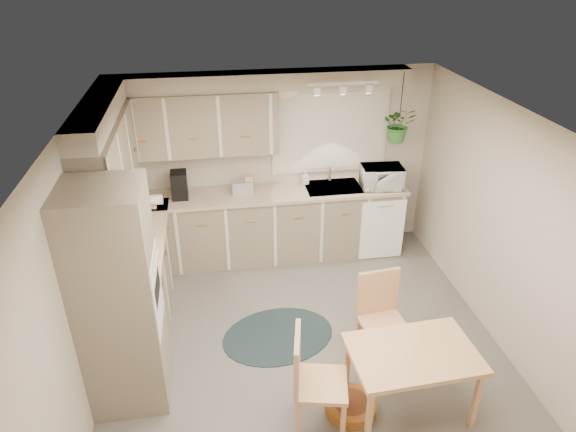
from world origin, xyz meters
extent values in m
plane|color=#615B55|center=(0.00, 0.00, 0.00)|extent=(4.20, 4.20, 0.00)
plane|color=white|center=(0.00, 0.00, 2.40)|extent=(4.20, 4.20, 0.00)
cube|color=#B3A694|center=(0.00, 2.10, 1.20)|extent=(4.00, 0.04, 2.40)
cube|color=#B3A694|center=(-2.00, 0.00, 1.20)|extent=(0.04, 4.20, 2.40)
cube|color=#B3A694|center=(2.00, 0.00, 1.20)|extent=(0.04, 4.20, 2.40)
cube|color=gray|center=(-1.70, 0.88, 0.45)|extent=(0.60, 1.85, 0.90)
cube|color=gray|center=(-0.20, 1.80, 0.45)|extent=(3.60, 0.60, 0.90)
cube|color=tan|center=(-1.69, 0.88, 0.92)|extent=(0.64, 1.89, 0.04)
cube|color=tan|center=(-0.20, 1.79, 0.92)|extent=(3.64, 0.64, 0.04)
cube|color=gray|center=(-1.68, -0.38, 1.05)|extent=(0.65, 0.65, 2.10)
cube|color=white|center=(-1.35, -0.38, 1.05)|extent=(0.02, 0.56, 0.58)
cube|color=gray|center=(-1.82, 1.00, 1.83)|extent=(0.35, 2.00, 0.75)
cube|color=gray|center=(-1.00, 1.93, 1.83)|extent=(2.00, 0.35, 0.75)
cube|color=#B3A694|center=(-1.85, 1.00, 2.30)|extent=(0.30, 2.00, 0.20)
cube|color=#B3A694|center=(-0.20, 1.95, 2.30)|extent=(3.60, 0.30, 0.20)
cube|color=white|center=(-1.68, 0.30, 0.94)|extent=(0.52, 0.58, 0.02)
cube|color=white|center=(-1.70, 0.30, 1.40)|extent=(0.40, 0.60, 0.14)
cube|color=white|center=(0.70, 2.07, 1.60)|extent=(1.40, 0.02, 1.00)
cube|color=beige|center=(0.70, 2.08, 1.60)|extent=(1.50, 0.02, 1.10)
cube|color=#AFB1B7|center=(0.70, 1.80, 0.90)|extent=(0.70, 0.48, 0.10)
cube|color=white|center=(1.30, 1.49, 0.42)|extent=(0.58, 0.02, 0.83)
cube|color=white|center=(0.70, 1.55, 2.33)|extent=(0.80, 0.04, 0.04)
cylinder|color=#E5AC51|center=(0.15, 2.07, 2.18)|extent=(0.30, 0.03, 0.30)
cube|color=tan|center=(0.75, -0.96, 0.34)|extent=(1.10, 0.76, 0.67)
cube|color=tan|center=(-0.05, -0.99, 0.48)|extent=(0.54, 0.54, 0.96)
cube|color=tan|center=(0.71, -0.35, 0.48)|extent=(0.49, 0.49, 0.95)
ellipsoid|color=black|center=(-0.25, 0.18, 0.01)|extent=(1.34, 1.11, 0.01)
cylinder|color=#A16020|center=(0.25, -0.90, 0.05)|extent=(0.54, 0.54, 0.11)
imported|color=white|center=(1.30, 1.70, 1.11)|extent=(0.53, 0.32, 0.35)
imported|color=white|center=(0.36, 1.95, 0.98)|extent=(0.12, 0.20, 0.09)
imported|color=#306729|center=(1.46, 1.70, 1.72)|extent=(0.46, 0.50, 0.34)
cube|color=black|center=(-1.23, 1.80, 1.11)|extent=(0.19, 0.24, 0.34)
cube|color=#AFB1B7|center=(-0.47, 1.82, 1.02)|extent=(0.27, 0.17, 0.16)
cube|color=tan|center=(-0.37, 1.85, 1.05)|extent=(0.11, 0.11, 0.22)
camera|label=1|loc=(-0.81, -4.02, 3.70)|focal=32.00mm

